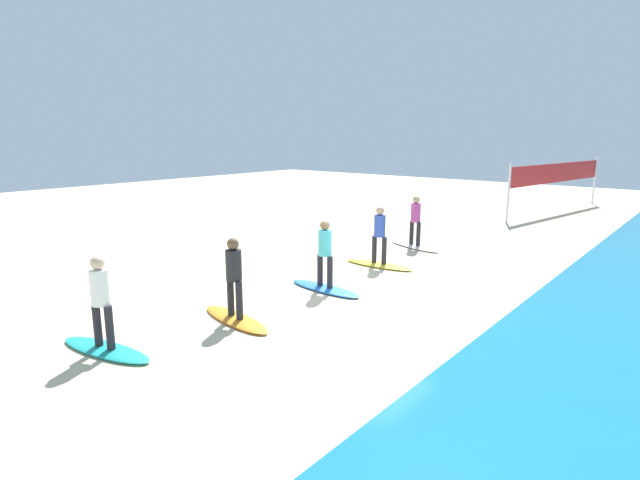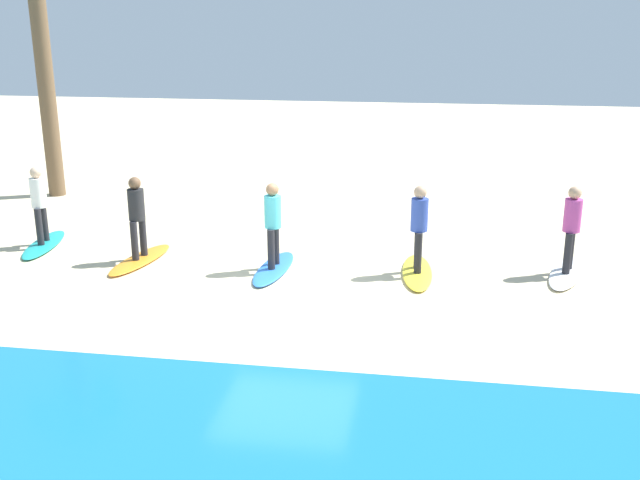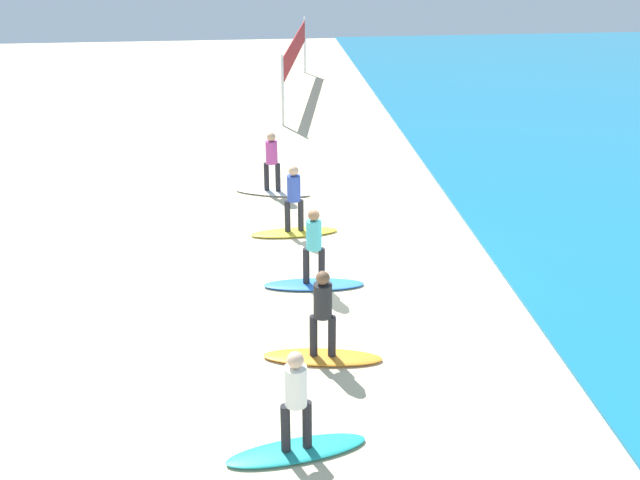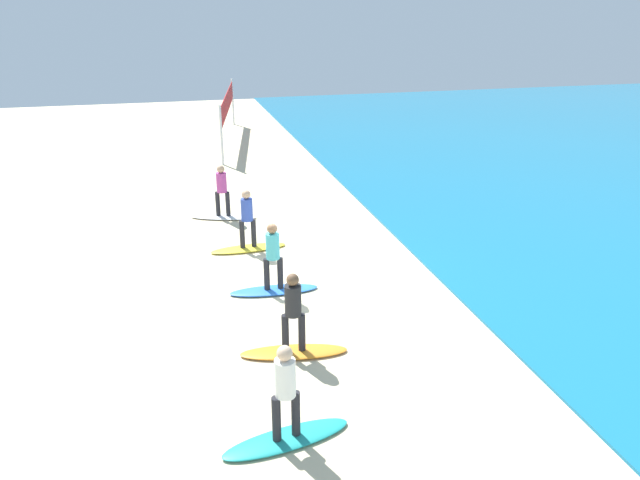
{
  "view_description": "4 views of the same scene",
  "coord_description": "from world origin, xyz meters",
  "views": [
    {
      "loc": [
        9.61,
        6.27,
        3.74
      ],
      "look_at": [
        0.67,
        -1.04,
        1.29
      ],
      "focal_mm": 28.31,
      "sensor_mm": 36.0,
      "label": 1
    },
    {
      "loc": [
        -2.55,
        11.99,
        4.73
      ],
      "look_at": [
        -0.59,
        -0.25,
        0.92
      ],
      "focal_mm": 41.16,
      "sensor_mm": 36.0,
      "label": 2
    },
    {
      "loc": [
        14.51,
        -2.38,
        7.43
      ],
      "look_at": [
        0.09,
        -0.92,
        0.9
      ],
      "focal_mm": 42.81,
      "sensor_mm": 36.0,
      "label": 3
    },
    {
      "loc": [
        13.1,
        -3.2,
        6.43
      ],
      "look_at": [
        0.47,
        0.04,
        1.23
      ],
      "focal_mm": 33.67,
      "sensor_mm": 36.0,
      "label": 4
    }
  ],
  "objects": [
    {
      "name": "surfer_blue",
      "position": [
        0.44,
        -1.08,
        1.04
      ],
      "size": [
        0.32,
        0.46,
        1.64
      ],
      "color": "#232328",
      "rests_on": "surfboard_blue"
    },
    {
      "name": "surfboard_blue",
      "position": [
        0.44,
        -1.08,
        0.04
      ],
      "size": [
        0.69,
        2.13,
        0.09
      ],
      "primitive_type": "ellipsoid",
      "rotation": [
        0.0,
        0.0,
        1.51
      ],
      "color": "blue",
      "rests_on": "ground"
    },
    {
      "name": "surfboard_teal",
      "position": [
        5.63,
        -1.82,
        0.04
      ],
      "size": [
        0.91,
        2.17,
        0.09
      ],
      "primitive_type": "ellipsoid",
      "rotation": [
        0.0,
        0.0,
        1.74
      ],
      "color": "teal",
      "rests_on": "ground"
    },
    {
      "name": "ground_plane",
      "position": [
        0.0,
        0.0,
        0.0
      ],
      "size": [
        60.0,
        60.0,
        0.0
      ],
      "primitive_type": "plane",
      "color": "beige"
    },
    {
      "name": "surfer_orange",
      "position": [
        3.21,
        -1.19,
        1.04
      ],
      "size": [
        0.32,
        0.46,
        1.64
      ],
      "color": "#232328",
      "rests_on": "surfboard_orange"
    },
    {
      "name": "surfer_yellow",
      "position": [
        -2.3,
        -1.3,
        1.04
      ],
      "size": [
        0.32,
        0.46,
        1.64
      ],
      "color": "#232328",
      "rests_on": "surfboard_yellow"
    },
    {
      "name": "surfboard_yellow",
      "position": [
        -2.3,
        -1.3,
        0.04
      ],
      "size": [
        0.67,
        2.13,
        0.09
      ],
      "primitive_type": "ellipsoid",
      "rotation": [
        0.0,
        0.0,
        1.63
      ],
      "color": "yellow",
      "rests_on": "ground"
    },
    {
      "name": "surfer_white",
      "position": [
        -5.11,
        -1.7,
        1.04
      ],
      "size": [
        0.32,
        0.45,
        1.64
      ],
      "color": "#232328",
      "rests_on": "surfboard_white"
    },
    {
      "name": "surfboard_white",
      "position": [
        -5.11,
        -1.7,
        0.04
      ],
      "size": [
        1.16,
        2.17,
        0.09
      ],
      "primitive_type": "ellipsoid",
      "rotation": [
        0.0,
        0.0,
        1.27
      ],
      "color": "white",
      "rests_on": "ground"
    },
    {
      "name": "surfer_teal",
      "position": [
        5.63,
        -1.82,
        1.04
      ],
      "size": [
        0.32,
        0.46,
        1.64
      ],
      "color": "#232328",
      "rests_on": "surfboard_teal"
    },
    {
      "name": "surfboard_orange",
      "position": [
        3.21,
        -1.19,
        0.04
      ],
      "size": [
        0.88,
        2.16,
        0.09
      ],
      "primitive_type": "ellipsoid",
      "rotation": [
        0.0,
        0.0,
        1.41
      ],
      "color": "orange",
      "rests_on": "ground"
    }
  ]
}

